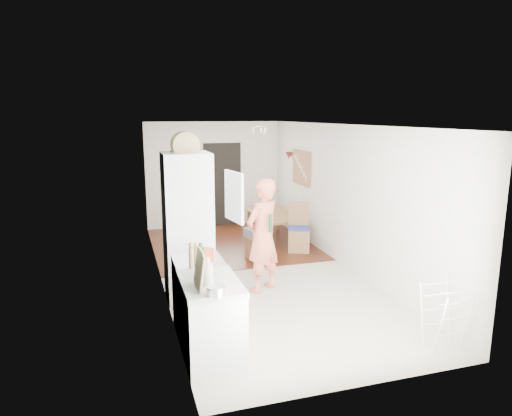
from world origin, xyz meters
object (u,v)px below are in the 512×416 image
dining_table (275,228)px  dining_chair (299,228)px  stool (257,248)px  drying_rack (445,317)px  person (263,225)px

dining_table → dining_chair: 1.09m
dining_chair → stool: size_ratio=2.21×
dining_table → stool: 1.53m
dining_chair → drying_rack: bearing=-67.5°
dining_chair → stool: bearing=-145.3°
person → drying_rack: size_ratio=2.72×
person → dining_table: (1.18, 2.78, -0.80)m
person → drying_rack: person is taller
dining_chair → drying_rack: (0.18, -4.02, -0.11)m
drying_rack → stool: bearing=111.5°
person → drying_rack: bearing=90.5°
dining_chair → drying_rack: 4.03m
dining_table → drying_rack: 5.08m
dining_table → dining_chair: dining_chair is taller
person → drying_rack: 2.81m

